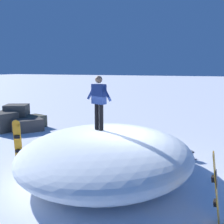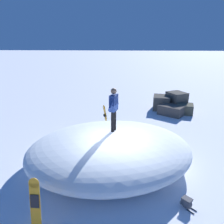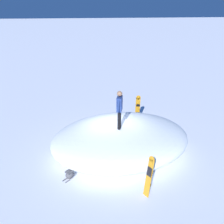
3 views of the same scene
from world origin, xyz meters
name	(u,v)px [view 1 (image 1 of 3)]	position (x,y,z in m)	size (l,w,h in m)	color
ground	(126,173)	(0.00, 0.00, 0.00)	(240.00, 240.00, 0.00)	white
snow_mound	(106,153)	(0.56, 0.33, 0.70)	(5.47, 6.58, 1.40)	white
snowboarder_standing	(99,99)	(0.87, 0.20, 2.42)	(1.04, 0.37, 1.75)	black
snowboard_primary_upright	(18,141)	(3.80, 0.84, 0.84)	(0.35, 0.34, 1.62)	orange
snowboard_secondary_upright	(216,187)	(-2.88, 1.92, 0.85)	(0.23, 0.27, 1.65)	orange
backpack_near	(92,143)	(2.40, -2.07, 0.19)	(0.52, 0.52, 0.37)	#4C4C51
backpack_far	(189,155)	(-1.64, -2.20, 0.17)	(0.50, 0.50, 0.34)	#4C4C51
rock_outcrop	(17,120)	(8.06, -3.55, 0.50)	(2.96, 2.85, 1.32)	#4C4640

